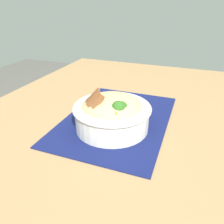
# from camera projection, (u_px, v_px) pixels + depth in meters

# --- Properties ---
(table) EXTENTS (1.26, 0.89, 0.76)m
(table) POSITION_uv_depth(u_px,v_px,m) (114.00, 134.00, 0.75)
(table) COLOR #99754C
(table) RESTS_ON ground_plane
(placemat) EXTENTS (0.44, 0.30, 0.00)m
(placemat) POSITION_uv_depth(u_px,v_px,m) (117.00, 119.00, 0.69)
(placemat) COLOR #11194C
(placemat) RESTS_ON table
(bowl) EXTENTS (0.23, 0.23, 0.12)m
(bowl) POSITION_uv_depth(u_px,v_px,m) (112.00, 112.00, 0.61)
(bowl) COLOR silver
(bowl) RESTS_ON placemat
(fork) EXTENTS (0.03, 0.12, 0.00)m
(fork) POSITION_uv_depth(u_px,v_px,m) (120.00, 106.00, 0.76)
(fork) COLOR #BDBDBD
(fork) RESTS_ON placemat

